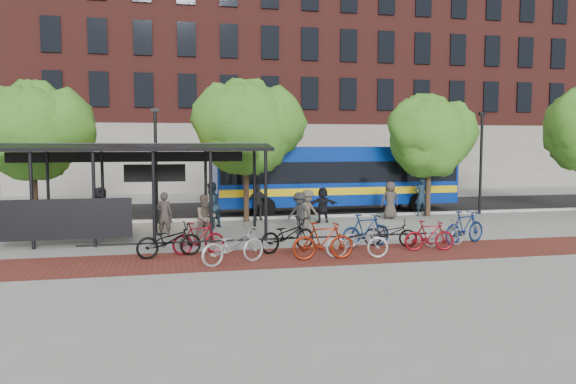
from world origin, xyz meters
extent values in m
plane|color=#9E9E99|center=(0.00, 0.00, 0.00)|extent=(160.00, 160.00, 0.00)
cube|color=black|center=(0.00, 8.00, 0.01)|extent=(160.00, 8.00, 0.01)
cube|color=#B7B7B2|center=(0.00, 4.00, 0.06)|extent=(160.00, 0.25, 0.12)
cube|color=maroon|center=(-2.00, -5.00, 0.00)|extent=(24.00, 3.00, 0.01)
cube|color=black|center=(-3.30, -4.10, 0.00)|extent=(12.00, 0.05, 0.95)
cube|color=maroon|center=(10.00, 26.00, 10.00)|extent=(55.00, 14.00, 20.00)
cube|color=#7A664C|center=(-16.00, 40.00, 15.00)|extent=(22.00, 22.00, 30.00)
cylinder|color=black|center=(-11.00, -1.85, 1.65)|extent=(0.12, 0.12, 3.30)
cylinder|color=black|center=(-11.00, 0.85, 1.65)|extent=(0.12, 0.12, 3.30)
cylinder|color=black|center=(-9.00, -1.85, 1.65)|extent=(0.12, 0.12, 3.30)
cylinder|color=black|center=(-9.00, 0.85, 1.65)|extent=(0.12, 0.12, 3.30)
cylinder|color=black|center=(-7.00, -1.85, 1.65)|extent=(0.12, 0.12, 3.30)
cylinder|color=black|center=(-7.00, 0.85, 1.65)|extent=(0.12, 0.12, 3.30)
cylinder|color=black|center=(-5.00, -1.85, 1.65)|extent=(0.12, 0.12, 3.30)
cylinder|color=black|center=(-5.00, 0.85, 1.65)|extent=(0.12, 0.12, 3.30)
cylinder|color=black|center=(-3.00, -1.85, 1.65)|extent=(0.12, 0.12, 3.30)
cylinder|color=black|center=(-3.00, 0.85, 1.65)|extent=(0.12, 0.12, 3.30)
cube|color=black|center=(-10.00, -1.90, 1.00)|extent=(4.50, 0.08, 1.40)
cube|color=black|center=(-8.00, -1.20, 3.45)|extent=(10.60, 1.65, 0.29)
cube|color=black|center=(-8.00, 0.20, 3.45)|extent=(10.60, 1.65, 0.29)
cube|color=black|center=(-8.00, 0.90, 3.05)|extent=(9.00, 0.10, 0.40)
cube|color=black|center=(-7.00, 0.95, 2.40)|extent=(2.40, 0.12, 0.70)
cube|color=#FF7200|center=(-7.00, 1.03, 2.40)|extent=(2.20, 0.02, 0.55)
cylinder|color=#382619|center=(-12.00, 3.30, 1.19)|extent=(0.24, 0.24, 2.38)
sphere|color=#3D7920|center=(-12.00, 3.30, 3.98)|extent=(4.00, 4.00, 4.00)
sphere|color=#3D7920|center=(-11.00, 3.50, 4.28)|extent=(3.20, 3.20, 3.20)
sphere|color=#3D7920|center=(-12.80, 3.00, 4.38)|extent=(3.00, 3.00, 3.00)
sphere|color=#3D7920|center=(-11.90, 3.70, 4.78)|extent=(2.80, 2.80, 2.80)
cylinder|color=#382619|center=(-3.00, 3.30, 1.26)|extent=(0.24, 0.24, 2.52)
sphere|color=#3D7920|center=(-3.00, 3.30, 4.20)|extent=(4.20, 4.20, 4.20)
sphere|color=#3D7920|center=(-1.95, 3.50, 4.50)|extent=(3.36, 3.36, 3.36)
sphere|color=#3D7920|center=(-3.84, 3.00, 4.60)|extent=(3.15, 3.15, 3.15)
sphere|color=#3D7920|center=(-2.90, 3.70, 5.00)|extent=(2.94, 2.94, 2.94)
cylinder|color=#382619|center=(6.00, 3.30, 1.14)|extent=(0.24, 0.24, 2.27)
sphere|color=#3D7920|center=(6.00, 3.30, 3.79)|extent=(3.80, 3.80, 3.80)
sphere|color=#3D7920|center=(6.95, 3.50, 4.09)|extent=(3.04, 3.04, 3.04)
sphere|color=#3D7920|center=(5.24, 3.00, 4.20)|extent=(2.85, 2.85, 2.85)
sphere|color=#3D7920|center=(6.10, 3.70, 4.59)|extent=(2.66, 2.66, 2.66)
cylinder|color=black|center=(-7.00, 3.60, 2.50)|extent=(0.14, 0.14, 5.00)
cube|color=black|center=(-7.00, 3.60, 5.05)|extent=(0.35, 0.20, 0.15)
cylinder|color=black|center=(9.00, 3.60, 2.50)|extent=(0.14, 0.14, 5.00)
cube|color=black|center=(9.00, 3.60, 5.05)|extent=(0.35, 0.20, 0.15)
cube|color=#082A95|center=(2.03, 5.85, 1.91)|extent=(12.66, 3.09, 2.88)
cube|color=black|center=(2.03, 5.85, 2.15)|extent=(12.41, 3.12, 1.05)
cube|color=yellow|center=(2.03, 5.85, 1.21)|extent=(12.54, 3.14, 0.37)
cube|color=#082A95|center=(2.03, 5.85, 3.30)|extent=(12.40, 2.81, 0.19)
cylinder|color=black|center=(-1.95, 4.37, 0.50)|extent=(1.02, 0.32, 1.01)
cylinder|color=black|center=(-2.03, 7.10, 0.50)|extent=(1.02, 0.32, 1.01)
cylinder|color=black|center=(6.10, 4.60, 0.50)|extent=(1.02, 0.32, 1.01)
cylinder|color=black|center=(6.02, 7.33, 0.50)|extent=(1.02, 0.32, 1.01)
imported|color=black|center=(-6.51, -4.20, 0.54)|extent=(2.19, 1.23, 1.09)
imported|color=maroon|center=(-5.57, -3.86, 0.52)|extent=(1.79, 0.79, 1.04)
imported|color=#AFAFB1|center=(-4.66, -5.63, 0.56)|extent=(2.23, 1.54, 1.11)
imported|color=black|center=(-2.67, -4.10, 0.56)|extent=(2.26, 1.54, 1.13)
imported|color=maroon|center=(-1.86, -5.57, 0.59)|extent=(1.97, 0.57, 1.18)
imported|color=#B9B9BC|center=(-0.75, -5.54, 0.52)|extent=(2.06, 1.01, 1.04)
imported|color=navy|center=(0.15, -3.85, 0.58)|extent=(2.01, 0.96, 1.16)
imported|color=black|center=(1.03, -3.92, 0.48)|extent=(1.94, 1.33, 0.96)
imported|color=maroon|center=(2.00, -4.93, 0.51)|extent=(1.75, 0.67, 1.02)
imported|color=#9D9D9F|center=(2.89, -4.29, 0.45)|extent=(1.82, 0.99, 0.91)
imported|color=navy|center=(3.83, -4.00, 0.60)|extent=(2.06, 1.23, 1.20)
imported|color=black|center=(-9.21, 1.98, 0.90)|extent=(1.04, 0.90, 1.80)
imported|color=#3D3531|center=(-6.65, -0.17, 0.86)|extent=(0.73, 0.60, 1.73)
imported|color=#1C2F41|center=(-4.73, 1.68, 0.97)|extent=(1.19, 1.18, 1.94)
imported|color=brown|center=(-0.94, 0.04, 0.85)|extent=(1.26, 1.04, 1.69)
imported|color=#242424|center=(-2.40, 3.74, 0.84)|extent=(0.98, 0.42, 1.67)
imported|color=black|center=(0.33, 2.27, 0.80)|extent=(1.50, 0.51, 1.61)
imported|color=#413934|center=(3.81, 2.81, 0.89)|extent=(0.89, 0.60, 1.78)
imported|color=#1A2B3D|center=(5.77, 3.56, 0.96)|extent=(0.74, 0.52, 1.93)
imported|color=brown|center=(-5.18, -1.50, 0.86)|extent=(1.01, 0.90, 1.72)
imported|color=#272727|center=(-1.42, -0.58, 0.83)|extent=(1.19, 1.19, 1.65)
camera|label=1|loc=(-6.54, -22.03, 3.60)|focal=35.00mm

